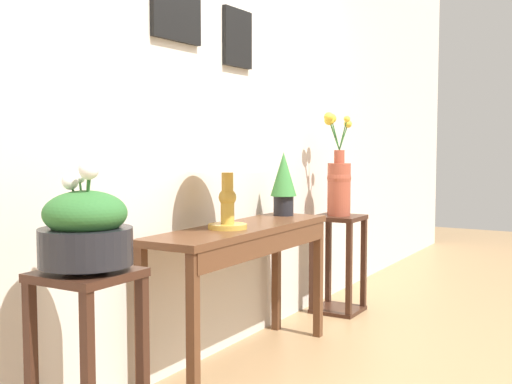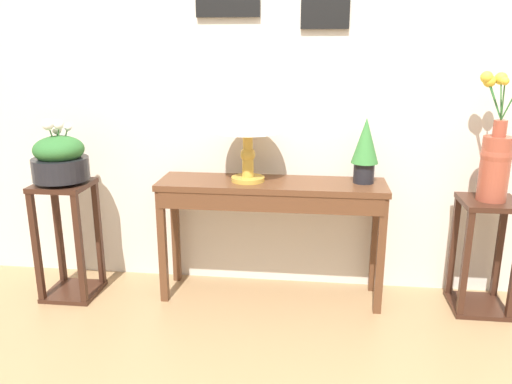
# 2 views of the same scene
# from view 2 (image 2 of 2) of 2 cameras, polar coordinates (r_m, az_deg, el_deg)

# --- Properties ---
(back_wall_with_art) EXTENTS (9.00, 0.13, 2.80)m
(back_wall_with_art) POSITION_cam_2_polar(r_m,az_deg,el_deg) (3.13, 4.88, 14.19)
(back_wall_with_art) COLOR beige
(back_wall_with_art) RESTS_ON ground
(console_table) EXTENTS (1.34, 0.35, 0.74)m
(console_table) POSITION_cam_2_polar(r_m,az_deg,el_deg) (2.97, 1.71, -0.94)
(console_table) COLOR #56331E
(console_table) RESTS_ON ground
(table_lamp) EXTENTS (0.39, 0.39, 0.54)m
(table_lamp) POSITION_cam_2_polar(r_m,az_deg,el_deg) (2.91, -0.95, 8.77)
(table_lamp) COLOR gold
(table_lamp) RESTS_ON console_table
(potted_plant_on_console) EXTENTS (0.16, 0.16, 0.38)m
(potted_plant_on_console) POSITION_cam_2_polar(r_m,az_deg,el_deg) (2.96, 12.23, 4.94)
(potted_plant_on_console) COLOR black
(potted_plant_on_console) RESTS_ON console_table
(pedestal_stand_left) EXTENTS (0.31, 0.31, 0.73)m
(pedestal_stand_left) POSITION_cam_2_polar(r_m,az_deg,el_deg) (3.31, -20.39, -5.10)
(pedestal_stand_left) COLOR #381E14
(pedestal_stand_left) RESTS_ON ground
(planter_bowl_wide_left) EXTENTS (0.32, 0.32, 0.38)m
(planter_bowl_wide_left) POSITION_cam_2_polar(r_m,az_deg,el_deg) (3.17, -21.27, 3.52)
(planter_bowl_wide_left) COLOR black
(planter_bowl_wide_left) RESTS_ON pedestal_stand_left
(pedestal_stand_right) EXTENTS (0.31, 0.31, 0.67)m
(pedestal_stand_right) POSITION_cam_2_polar(r_m,az_deg,el_deg) (3.22, 24.23, -6.58)
(pedestal_stand_right) COLOR #381E14
(pedestal_stand_right) RESTS_ON ground
(flower_vase_tall_right) EXTENTS (0.20, 0.18, 0.70)m
(flower_vase_tall_right) POSITION_cam_2_polar(r_m,az_deg,el_deg) (3.06, 25.40, 3.59)
(flower_vase_tall_right) COLOR #9E4733
(flower_vase_tall_right) RESTS_ON pedestal_stand_right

